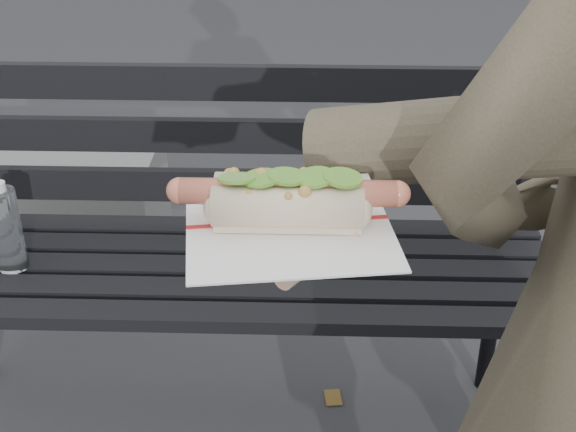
{
  "coord_description": "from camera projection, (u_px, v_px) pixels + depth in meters",
  "views": [
    {
      "loc": [
        0.08,
        -0.74,
        1.44
      ],
      "look_at": [
        0.06,
        -0.09,
        1.08
      ],
      "focal_mm": 50.0,
      "sensor_mm": 36.0,
      "label": 1
    }
  ],
  "objects": [
    {
      "name": "held_hotdog",
      "position": [
        488.0,
        154.0,
        0.79
      ],
      "size": [
        0.63,
        0.32,
        0.2
      ],
      "color": "#413B2B"
    },
    {
      "name": "park_bench",
      "position": [
        217.0,
        231.0,
        1.83
      ],
      "size": [
        1.5,
        0.44,
        0.88
      ],
      "color": "black",
      "rests_on": "ground"
    }
  ]
}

